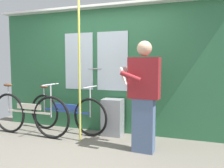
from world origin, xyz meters
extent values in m
cube|color=#666056|center=(0.00, 0.00, -0.02)|extent=(5.51, 3.93, 0.04)
cube|color=#2D6B42|center=(0.00, 1.16, 1.17)|extent=(4.51, 0.08, 2.34)
cube|color=silver|center=(-0.55, 1.11, 1.36)|extent=(0.60, 0.02, 1.10)
cube|color=silver|center=(0.15, 1.11, 1.36)|extent=(0.60, 0.02, 1.10)
cylinder|color=#B2B2B7|center=(-0.20, 1.09, 1.22)|extent=(0.28, 0.02, 0.02)
cube|color=silver|center=(0.00, 1.06, 2.36)|extent=(4.51, 0.28, 0.04)
torus|color=black|center=(-0.14, 0.74, 0.35)|extent=(0.70, 0.13, 0.70)
torus|color=black|center=(-1.22, 0.88, 0.35)|extent=(0.70, 0.13, 0.70)
cube|color=#2D4CB2|center=(-0.68, 0.81, 0.41)|extent=(1.03, 0.17, 0.03)
cube|color=#2D4CB2|center=(-0.68, 0.81, 0.50)|extent=(0.60, 0.11, 0.10)
cylinder|color=#B7B7BC|center=(-1.22, 0.88, 0.60)|extent=(0.02, 0.02, 0.51)
ellipsoid|color=brown|center=(-1.22, 0.88, 0.86)|extent=(0.21, 0.12, 0.06)
cylinder|color=#B7B7BC|center=(-0.14, 0.74, 0.62)|extent=(0.02, 0.02, 0.55)
cylinder|color=#B7B7BC|center=(-0.14, 0.74, 0.90)|extent=(0.08, 0.44, 0.02)
torus|color=black|center=(-0.73, 0.40, 0.38)|extent=(0.76, 0.08, 0.76)
torus|color=black|center=(-1.70, 0.44, 0.38)|extent=(0.76, 0.08, 0.76)
cube|color=beige|center=(-1.21, 0.42, 0.44)|extent=(0.93, 0.07, 0.03)
cube|color=beige|center=(-1.21, 0.42, 0.54)|extent=(0.54, 0.05, 0.10)
cylinder|color=#B7B7BC|center=(-1.70, 0.44, 0.65)|extent=(0.02, 0.02, 0.54)
ellipsoid|color=brown|center=(-1.70, 0.44, 0.91)|extent=(0.20, 0.10, 0.06)
cylinder|color=#B7B7BC|center=(-0.73, 0.40, 0.67)|extent=(0.02, 0.02, 0.58)
cylinder|color=#B7B7BC|center=(-0.73, 0.40, 0.95)|extent=(0.04, 0.44, 0.02)
cube|color=slate|center=(0.92, 0.33, 0.40)|extent=(0.33, 0.20, 0.80)
cube|color=maroon|center=(0.92, 0.33, 1.10)|extent=(0.46, 0.23, 0.60)
sphere|color=tan|center=(0.92, 0.33, 1.53)|extent=(0.22, 0.22, 0.22)
cube|color=silver|center=(0.64, 0.35, 1.13)|extent=(0.13, 0.35, 0.26)
cylinder|color=maroon|center=(0.76, 0.14, 1.13)|extent=(0.31, 0.09, 0.17)
cylinder|color=maroon|center=(0.79, 0.54, 1.13)|extent=(0.31, 0.09, 0.17)
cube|color=gray|center=(0.22, 0.94, 0.34)|extent=(0.37, 0.28, 0.67)
cylinder|color=#C6C14C|center=(-0.20, 0.46, 1.17)|extent=(0.04, 0.04, 2.34)
camera|label=1|loc=(1.60, -3.00, 1.31)|focal=37.18mm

